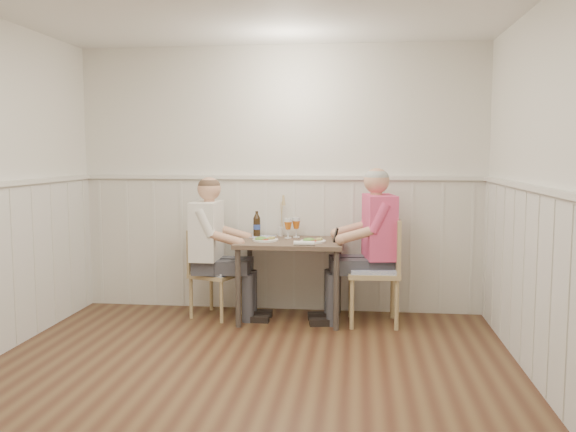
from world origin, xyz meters
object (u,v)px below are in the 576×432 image
(chair_right, at_px, (380,267))
(chair_left, at_px, (211,269))
(diner_cream, at_px, (211,258))
(beer_bottle, at_px, (257,225))
(dining_table, at_px, (290,251))
(man_in_pink, at_px, (374,257))
(grass_vase, at_px, (280,217))

(chair_right, distance_m, chair_left, 1.60)
(diner_cream, bearing_deg, chair_right, -0.70)
(chair_right, relative_size, beer_bottle, 3.90)
(chair_right, bearing_deg, dining_table, 177.14)
(man_in_pink, relative_size, diner_cream, 1.07)
(man_in_pink, bearing_deg, grass_vase, 162.63)
(man_in_pink, xyz_separation_m, grass_vase, (-0.90, 0.28, 0.33))
(chair_right, xyz_separation_m, chair_left, (-1.59, 0.09, -0.07))
(chair_left, height_order, grass_vase, grass_vase)
(dining_table, bearing_deg, chair_left, 176.32)
(chair_left, distance_m, diner_cream, 0.14)
(dining_table, height_order, chair_right, chair_right)
(diner_cream, bearing_deg, dining_table, 1.68)
(chair_right, distance_m, man_in_pink, 0.11)
(man_in_pink, distance_m, grass_vase, 1.00)
(dining_table, bearing_deg, chair_right, -2.86)
(man_in_pink, relative_size, grass_vase, 3.42)
(man_in_pink, xyz_separation_m, diner_cream, (-1.52, -0.03, -0.04))
(chair_right, relative_size, chair_left, 1.16)
(beer_bottle, height_order, grass_vase, grass_vase)
(chair_right, relative_size, man_in_pink, 0.67)
(dining_table, relative_size, chair_right, 1.01)
(diner_cream, bearing_deg, grass_vase, 27.03)
(diner_cream, height_order, beer_bottle, diner_cream)
(dining_table, relative_size, beer_bottle, 3.92)
(chair_left, height_order, diner_cream, diner_cream)
(chair_left, xyz_separation_m, beer_bottle, (0.41, 0.18, 0.41))
(dining_table, bearing_deg, grass_vase, 114.27)
(chair_left, relative_size, beer_bottle, 3.37)
(chair_left, bearing_deg, grass_vase, 20.91)
(grass_vase, bearing_deg, man_in_pink, -17.37)
(beer_bottle, bearing_deg, chair_right, -12.77)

